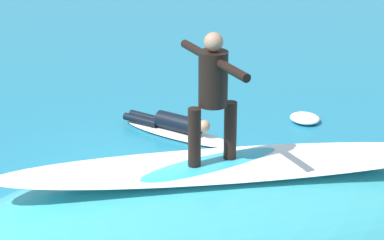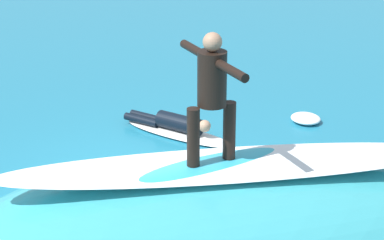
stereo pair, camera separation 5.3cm
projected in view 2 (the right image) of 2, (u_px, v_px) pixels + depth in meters
ground_plane at (132, 184)px, 11.34m from camera, size 120.00×120.00×0.00m
wave_crest at (228, 223)px, 8.76m from camera, size 6.94×4.60×1.46m
wave_foam_lip at (229, 165)px, 8.47m from camera, size 5.48×2.59×0.08m
surfboard_riding at (211, 165)px, 8.44m from camera, size 2.03×0.56×0.09m
surfer_riding at (212, 89)px, 8.10m from camera, size 0.60×1.44×1.52m
surfboard_paddling at (180, 133)px, 13.15m from camera, size 1.60×2.25×0.08m
surfer_paddling at (173, 122)px, 13.16m from camera, size 1.07×1.65×0.32m
foam_patch_far at (306, 118)px, 13.73m from camera, size 0.54×0.60×0.15m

